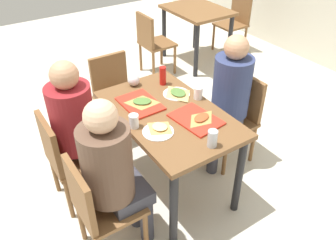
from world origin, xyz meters
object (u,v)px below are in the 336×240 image
chair_near_right (97,205)px  background_table (197,18)px  tray_red_near (140,104)px  soda_can (212,139)px  main_table (168,124)px  person_in_red (78,123)px  paper_plate_center (176,94)px  person_in_brown_jacket (113,169)px  background_chair_near (152,40)px  paper_plate_near_edge (158,132)px  pizza_slice_a (142,102)px  plastic_cup_a (198,93)px  pizza_slice_b (201,118)px  plastic_cup_b (134,121)px  chair_left_end (115,91)px  tray_red_far (196,119)px  chair_near_left (66,155)px  condiment_bottle (163,76)px  background_chair_far (235,19)px  pizza_slice_c (178,93)px  chair_far_side (237,113)px  foil_bundle (134,80)px  person_far_side (228,94)px

chair_near_right → background_table: chair_near_right is taller
tray_red_near → soda_can: soda_can is taller
main_table → soda_can: size_ratio=9.60×
person_in_red → paper_plate_center: bearing=81.7°
person_in_red → person_in_brown_jacket: bearing=0.0°
background_chair_near → paper_plate_near_edge: bearing=-30.0°
person_in_red → pizza_slice_a: person_in_red is taller
person_in_brown_jacket → plastic_cup_a: (-0.32, 0.91, 0.09)m
tray_red_near → pizza_slice_a: pizza_slice_a is taller
pizza_slice_a → tray_red_near: bearing=-117.6°
pizza_slice_b → plastic_cup_b: 0.49m
chair_left_end → tray_red_far: (1.18, 0.11, 0.30)m
plastic_cup_a → chair_near_left: bearing=-104.1°
plastic_cup_a → tray_red_near: bearing=-112.1°
condiment_bottle → plastic_cup_a: bearing=17.1°
tray_red_near → background_chair_far: background_chair_far is taller
pizza_slice_a → pizza_slice_b: (0.43, 0.25, -0.00)m
person_in_red → background_table: person_in_red is taller
pizza_slice_c → chair_far_side: bearing=73.2°
main_table → background_table: same height
person_in_brown_jacket → foil_bundle: 0.99m
person_far_side → paper_plate_center: 0.45m
paper_plate_near_edge → plastic_cup_a: size_ratio=2.20×
background_chair_far → background_chair_near: bearing=-90.0°
pizza_slice_b → pizza_slice_a: bearing=-150.1°
chair_far_side → background_chair_near: bearing=172.6°
person_far_side → background_chair_near: person_far_side is taller
person_far_side → chair_near_right: bearing=-77.8°
main_table → paper_plate_center: paper_plate_center is taller
background_chair_far → paper_plate_center: bearing=-52.9°
plastic_cup_a → soda_can: 0.60m
main_table → plastic_cup_b: size_ratio=11.71×
chair_far_side → pizza_slice_c: chair_far_side is taller
main_table → tray_red_far: 0.26m
pizza_slice_b → background_chair_near: bearing=158.0°
pizza_slice_c → soda_can: (0.66, -0.19, 0.04)m
chair_far_side → person_in_red: person_in_red is taller
chair_near_right → pizza_slice_a: 0.86m
main_table → person_in_brown_jacket: (0.29, -0.61, 0.07)m
person_in_red → pizza_slice_a: 0.51m
person_in_red → main_table: bearing=64.2°
chair_far_side → condiment_bottle: 0.76m
pizza_slice_c → condiment_bottle: (-0.22, -0.01, 0.06)m
main_table → background_chair_near: bearing=152.3°
person_far_side → pizza_slice_c: 0.44m
person_in_red → paper_plate_near_edge: (0.47, 0.41, 0.05)m
main_table → chair_left_end: bearing=180.0°
tray_red_far → plastic_cup_a: 0.31m
person_in_brown_jacket → plastic_cup_b: bearing=131.4°
chair_left_end → person_in_brown_jacket: person_in_brown_jacket is taller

